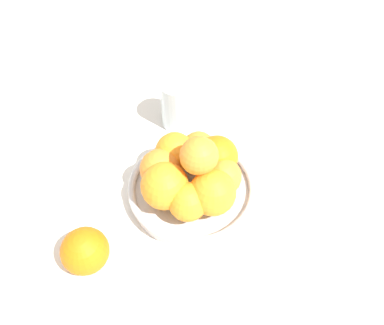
% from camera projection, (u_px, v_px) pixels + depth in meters
% --- Properties ---
extents(ground_plane, '(4.00, 4.00, 0.00)m').
position_uv_depth(ground_plane, '(192.00, 194.00, 0.72)').
color(ground_plane, silver).
extents(fruit_bowl, '(0.24, 0.24, 0.03)m').
position_uv_depth(fruit_bowl, '(192.00, 189.00, 0.70)').
color(fruit_bowl, silver).
rests_on(fruit_bowl, ground_plane).
extents(orange_pile, '(0.19, 0.18, 0.13)m').
position_uv_depth(orange_pile, '(192.00, 172.00, 0.65)').
color(orange_pile, orange).
rests_on(orange_pile, fruit_bowl).
extents(stray_orange, '(0.08, 0.08, 0.08)m').
position_uv_depth(stray_orange, '(85.00, 251.00, 0.60)').
color(stray_orange, orange).
rests_on(stray_orange, ground_plane).
extents(drinking_glass, '(0.07, 0.07, 0.11)m').
position_uv_depth(drinking_glass, '(178.00, 104.00, 0.79)').
color(drinking_glass, silver).
rests_on(drinking_glass, ground_plane).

